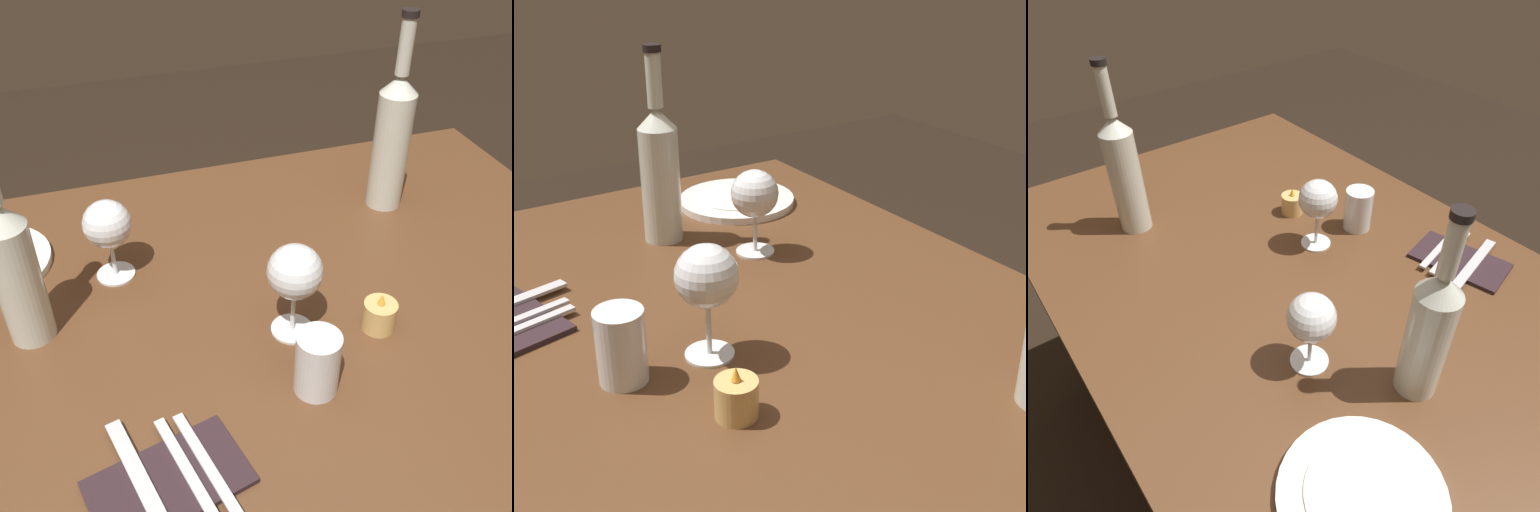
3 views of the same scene
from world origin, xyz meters
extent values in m
cube|color=#56351E|center=(0.00, 0.00, 0.72)|extent=(1.30, 0.90, 0.04)
cylinder|color=#412816|center=(0.58, -0.38, 0.35)|extent=(0.06, 0.06, 0.70)
cylinder|color=white|center=(0.23, -0.13, 0.74)|extent=(0.07, 0.07, 0.00)
cylinder|color=white|center=(0.23, -0.13, 0.78)|extent=(0.01, 0.01, 0.07)
sphere|color=white|center=(0.23, -0.13, 0.85)|extent=(0.08, 0.08, 0.08)
cylinder|color=#42070F|center=(0.23, -0.13, 0.85)|extent=(0.06, 0.06, 0.03)
cylinder|color=white|center=(-0.01, 0.09, 0.74)|extent=(0.07, 0.07, 0.00)
cylinder|color=white|center=(-0.01, 0.09, 0.78)|extent=(0.01, 0.01, 0.08)
sphere|color=white|center=(-0.01, 0.09, 0.86)|extent=(0.08, 0.08, 0.08)
cylinder|color=#42070F|center=(-0.01, 0.09, 0.86)|extent=(0.06, 0.06, 0.03)
cylinder|color=silver|center=(0.37, -0.03, 0.84)|extent=(0.07, 0.07, 0.20)
cone|color=silver|center=(0.37, -0.03, 0.96)|extent=(0.07, 0.07, 0.03)
cylinder|color=silver|center=(0.37, -0.03, 1.02)|extent=(0.03, 0.03, 0.09)
cylinder|color=black|center=(0.37, -0.03, 1.07)|extent=(0.03, 0.03, 0.01)
cylinder|color=white|center=(0.00, 0.21, 0.79)|extent=(0.06, 0.06, 0.10)
cylinder|color=silver|center=(0.00, 0.21, 0.78)|extent=(0.05, 0.05, 0.07)
cylinder|color=#DBB266|center=(-0.14, 0.13, 0.76)|extent=(0.05, 0.05, 0.05)
cylinder|color=white|center=(-0.14, 0.13, 0.76)|extent=(0.04, 0.04, 0.03)
cone|color=#F99E2D|center=(-0.14, 0.13, 0.80)|extent=(0.01, 0.01, 0.02)
cylinder|color=white|center=(0.45, -0.22, 0.75)|extent=(0.23, 0.23, 0.01)
cylinder|color=white|center=(0.45, -0.22, 0.76)|extent=(0.16, 0.16, 0.00)
cube|color=silver|center=(0.18, 0.29, 0.75)|extent=(0.05, 0.18, 0.00)
camera|label=1|loc=(0.25, 0.71, 1.40)|focal=42.06mm
camera|label=2|loc=(-0.74, 0.47, 1.27)|focal=51.46mm
camera|label=3|loc=(0.61, -0.48, 1.39)|focal=33.38mm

